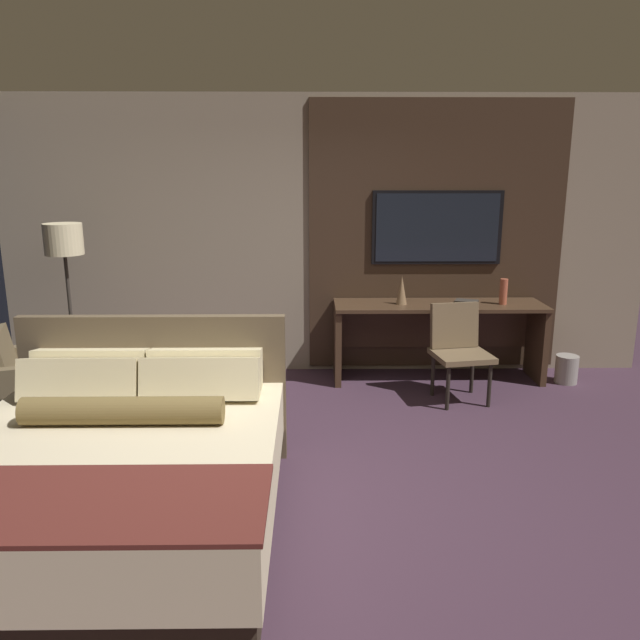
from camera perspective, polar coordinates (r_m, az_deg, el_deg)
ground_plane at (r=4.31m, az=-2.93°, el=-15.30°), size 16.00×16.00×0.00m
wall_back_tv_panel at (r=6.39m, az=-0.34°, el=7.56°), size 7.20×0.09×2.80m
bed at (r=3.94m, az=-17.93°, el=-13.21°), size 1.89×2.09×1.08m
desk at (r=6.37m, az=10.67°, el=-0.56°), size 2.07×0.58×0.78m
tv at (r=6.44m, az=10.65°, el=8.30°), size 1.31×0.04×0.74m
desk_chair at (r=5.86m, az=12.53°, el=-2.13°), size 0.56×0.56×0.88m
armchair_by_window at (r=5.77m, az=-24.38°, el=-5.80°), size 0.92×0.94×0.81m
floor_lamp at (r=6.10m, az=-22.31°, el=5.69°), size 0.34×0.34×1.61m
vase_tall at (r=6.37m, az=16.43°, el=2.51°), size 0.08×0.08×0.25m
vase_short at (r=6.16m, az=7.48°, el=2.73°), size 0.11×0.11×0.28m
book at (r=6.35m, az=13.25°, el=1.64°), size 0.26×0.22×0.03m
waste_bin at (r=6.69m, az=21.61°, el=-4.20°), size 0.22×0.22×0.28m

